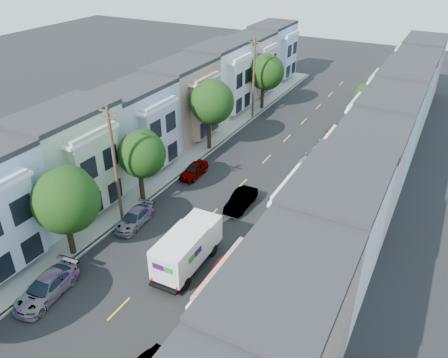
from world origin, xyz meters
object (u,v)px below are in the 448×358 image
at_px(tree_c, 141,154).
at_px(utility_pole_far, 254,79).
at_px(parked_right_c, 317,156).
at_px(fedex_truck, 187,247).
at_px(parked_right_b, 220,282).
at_px(tree_far_r, 366,97).
at_px(parked_left_d, 194,170).
at_px(tree_e, 265,72).
at_px(parked_right_d, 335,133).
at_px(utility_pole_near, 115,165).
at_px(lead_sedan, 241,200).
at_px(tree_d, 211,102).
at_px(parked_left_b, 46,288).
at_px(parked_left_c, 134,218).
at_px(tree_b, 65,200).

xyz_separation_m(tree_c, utility_pole_far, (0.00, 22.77, 0.46)).
bearing_deg(parked_right_c, fedex_truck, -93.34).
height_order(tree_c, parked_right_b, tree_c).
distance_m(tree_far_r, parked_left_d, 23.43).
distance_m(tree_e, parked_right_d, 13.08).
distance_m(tree_e, utility_pole_near, 29.70).
distance_m(lead_sedan, parked_left_d, 7.15).
relative_size(lead_sedan, parked_left_d, 1.04).
bearing_deg(tree_far_r, parked_right_d, -113.03).
relative_size(tree_far_r, parked_left_d, 1.40).
relative_size(tree_d, tree_far_r, 1.42).
relative_size(parked_right_c, parked_right_d, 1.11).
bearing_deg(utility_pole_far, parked_left_b, -87.73).
bearing_deg(tree_far_r, fedex_truck, -99.36).
relative_size(tree_d, lead_sedan, 1.91).
bearing_deg(parked_right_d, parked_left_c, -108.15).
relative_size(utility_pole_near, lead_sedan, 2.41).
xyz_separation_m(parked_right_b, parked_right_c, (0.00, 21.11, 0.10)).
distance_m(utility_pole_near, parked_left_c, 4.75).
height_order(parked_left_d, parked_right_b, parked_right_b).
xyz_separation_m(tree_b, tree_e, (-0.00, 34.97, 0.26)).
bearing_deg(parked_left_d, parked_left_b, -91.36).
xyz_separation_m(fedex_truck, parked_left_c, (-6.59, 2.27, -1.06)).
xyz_separation_m(tree_far_r, parked_left_b, (-11.79, -38.49, -3.27)).
distance_m(lead_sedan, parked_left_c, 9.20).
distance_m(fedex_truck, parked_right_b, 3.52).
xyz_separation_m(tree_b, parked_left_d, (1.40, 14.52, -4.19)).
relative_size(tree_d, tree_e, 1.06).
height_order(tree_b, tree_c, tree_b).
distance_m(utility_pole_far, fedex_truck, 29.67).
bearing_deg(tree_d, parked_left_c, -84.78).
relative_size(tree_d, fedex_truck, 1.27).
xyz_separation_m(lead_sedan, parked_left_c, (-6.55, -6.47, -0.08)).
xyz_separation_m(utility_pole_near, parked_right_b, (11.20, -3.40, -4.48)).
bearing_deg(parked_right_d, fedex_truck, -93.25).
distance_m(tree_c, tree_d, 12.06).
bearing_deg(tree_b, parked_left_c, 74.86).
height_order(parked_left_d, parked_right_c, parked_right_c).
bearing_deg(lead_sedan, tree_d, 131.18).
distance_m(tree_d, fedex_truck, 19.73).
height_order(tree_d, tree_e, tree_d).
distance_m(tree_d, parked_left_b, 25.04).
height_order(tree_d, parked_left_c, tree_d).
bearing_deg(lead_sedan, parked_left_b, -113.34).
height_order(parked_left_d, parked_right_d, parked_right_d).
xyz_separation_m(parked_left_b, parked_right_c, (9.80, 26.98, 0.06)).
bearing_deg(parked_right_b, lead_sedan, 106.98).
bearing_deg(lead_sedan, parked_left_d, 155.67).
height_order(tree_c, tree_far_r, tree_c).
relative_size(utility_pole_near, parked_left_d, 2.51).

